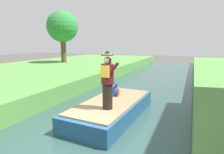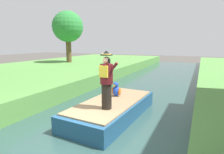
{
  "view_description": "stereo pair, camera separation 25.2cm",
  "coord_description": "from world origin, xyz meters",
  "px_view_note": "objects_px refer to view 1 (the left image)",
  "views": [
    {
      "loc": [
        2.61,
        -4.06,
        2.79
      ],
      "look_at": [
        0.04,
        1.89,
        1.61
      ],
      "focal_mm": 30.08,
      "sensor_mm": 36.0,
      "label": 1
    },
    {
      "loc": [
        2.84,
        -3.96,
        2.79
      ],
      "look_at": [
        0.04,
        1.89,
        1.61
      ],
      "focal_mm": 30.08,
      "sensor_mm": 36.0,
      "label": 2
    }
  ],
  "objects_px": {
    "boat": "(112,109)",
    "person_pirate": "(107,80)",
    "parrot_plush": "(116,90)",
    "tree_slender": "(62,27)"
  },
  "relations": [
    {
      "from": "boat",
      "to": "person_pirate",
      "type": "relative_size",
      "value": 2.32
    },
    {
      "from": "boat",
      "to": "parrot_plush",
      "type": "xyz_separation_m",
      "value": [
        -0.12,
        0.62,
        0.55
      ]
    },
    {
      "from": "boat",
      "to": "person_pirate",
      "type": "height_order",
      "value": "person_pirate"
    },
    {
      "from": "parrot_plush",
      "to": "tree_slender",
      "type": "xyz_separation_m",
      "value": [
        -8.99,
        8.48,
        3.35
      ]
    },
    {
      "from": "boat",
      "to": "person_pirate",
      "type": "distance_m",
      "value": 1.51
    },
    {
      "from": "person_pirate",
      "to": "parrot_plush",
      "type": "xyz_separation_m",
      "value": [
        -0.32,
        1.46,
        -0.68
      ]
    },
    {
      "from": "person_pirate",
      "to": "parrot_plush",
      "type": "distance_m",
      "value": 1.64
    },
    {
      "from": "person_pirate",
      "to": "parrot_plush",
      "type": "height_order",
      "value": "person_pirate"
    },
    {
      "from": "parrot_plush",
      "to": "tree_slender",
      "type": "bearing_deg",
      "value": 136.69
    },
    {
      "from": "parrot_plush",
      "to": "tree_slender",
      "type": "relative_size",
      "value": 0.12
    }
  ]
}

